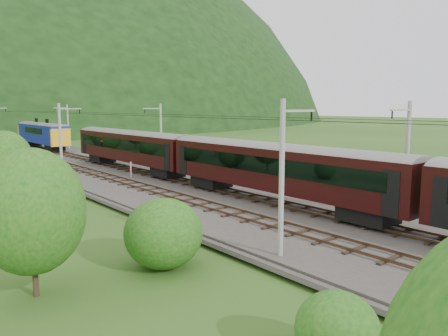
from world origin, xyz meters
TOP-DOWN VIEW (x-y plane):
  - ground at (0.00, 0.00)m, footprint 600.00×600.00m
  - railbed at (0.00, 10.00)m, footprint 14.00×220.00m
  - track_left at (-2.40, 10.00)m, footprint 2.40×220.00m
  - track_right at (2.40, 10.00)m, footprint 2.40×220.00m
  - catenary_left at (-6.12, 32.00)m, footprint 2.54×192.28m
  - catenary_right at (6.12, 32.00)m, footprint 2.54×192.28m
  - overhead_wires at (0.00, 10.00)m, footprint 4.83×198.00m
  - train at (2.40, -3.64)m, footprint 3.20×151.75m
  - hazard_post_near at (-0.27, 27.70)m, footprint 0.18×0.18m
  - hazard_post_far at (0.24, 68.37)m, footprint 0.15×0.15m
  - signal at (-4.82, 50.30)m, footprint 0.27×0.27m
  - vegetation_left at (-14.08, 16.97)m, footprint 13.28×148.89m
  - vegetation_right at (12.81, 18.12)m, footprint 7.05×95.81m

SIDE VIEW (x-z plane):
  - ground at x=0.00m, z-range 0.00..0.00m
  - railbed at x=0.00m, z-range 0.00..0.30m
  - track_left at x=-2.40m, z-range 0.24..0.51m
  - track_right at x=2.40m, z-range 0.24..0.51m
  - hazard_post_far at x=0.24m, z-range 0.30..1.69m
  - hazard_post_near at x=-0.27m, z-range 0.30..2.01m
  - vegetation_right at x=12.81m, z-range -0.19..2.53m
  - signal at x=-4.82m, z-range 0.51..2.92m
  - vegetation_left at x=-14.08m, z-range -0.76..6.15m
  - train at x=2.40m, z-range 0.97..6.54m
  - catenary_left at x=-6.12m, z-range 0.50..8.50m
  - catenary_right at x=6.12m, z-range 0.50..8.50m
  - overhead_wires at x=0.00m, z-range 7.08..7.12m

